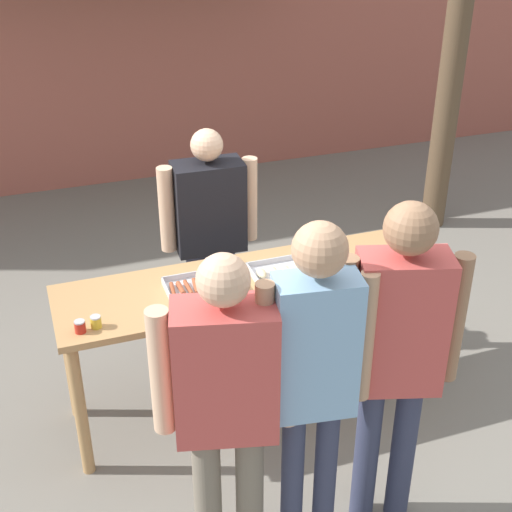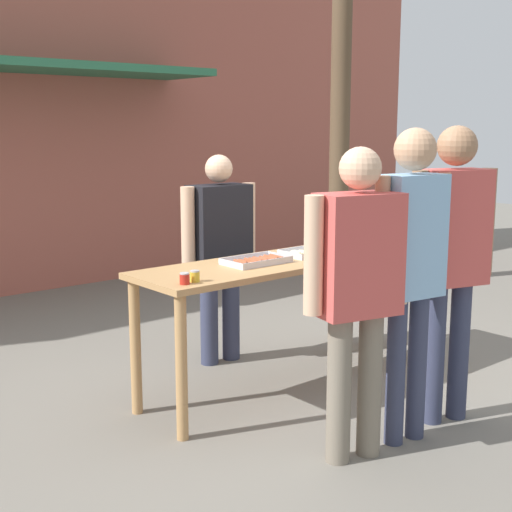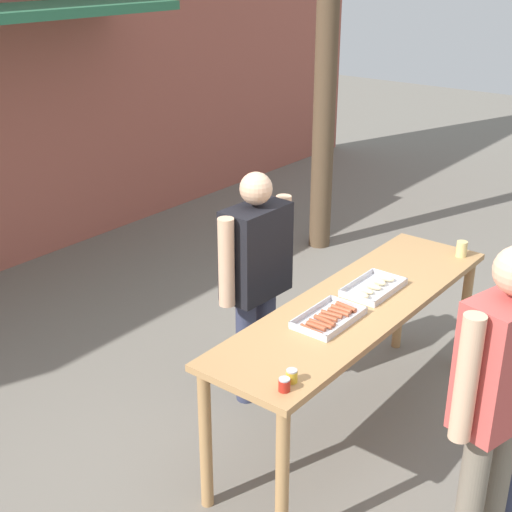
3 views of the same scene
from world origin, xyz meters
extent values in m
plane|color=slate|center=(0.00, 0.00, 0.00)|extent=(24.00, 24.00, 0.00)
cube|color=#A85647|center=(0.00, 4.00, 2.25)|extent=(12.00, 0.12, 4.50)
cube|color=#2D704C|center=(0.00, 3.45, 2.40)|extent=(3.20, 1.00, 0.08)
cube|color=tan|center=(0.00, 0.00, 0.90)|extent=(2.34, 0.64, 0.04)
cylinder|color=tan|center=(-1.11, -0.26, 0.44)|extent=(0.07, 0.07, 0.88)
cylinder|color=tan|center=(1.11, -0.26, 0.44)|extent=(0.07, 0.07, 0.88)
cylinder|color=tan|center=(-1.11, 0.26, 0.44)|extent=(0.07, 0.07, 0.88)
cylinder|color=tan|center=(1.11, 0.26, 0.44)|extent=(0.07, 0.07, 0.88)
cube|color=silver|center=(-0.32, 0.00, 0.92)|extent=(0.43, 0.25, 0.01)
cube|color=silver|center=(-0.32, -0.12, 0.95)|extent=(0.43, 0.01, 0.03)
cube|color=silver|center=(-0.32, 0.13, 0.95)|extent=(0.43, 0.01, 0.03)
cube|color=silver|center=(-0.53, 0.00, 0.95)|extent=(0.01, 0.25, 0.03)
cube|color=silver|center=(-0.11, 0.00, 0.95)|extent=(0.01, 0.25, 0.03)
cylinder|color=#A34C2D|center=(-0.50, 0.00, 0.94)|extent=(0.04, 0.15, 0.02)
cylinder|color=#A34C2D|center=(-0.45, 0.00, 0.94)|extent=(0.03, 0.12, 0.03)
cylinder|color=#A34C2D|center=(-0.41, 0.00, 0.94)|extent=(0.03, 0.15, 0.02)
cylinder|color=#A34C2D|center=(-0.37, 0.00, 0.94)|extent=(0.04, 0.15, 0.03)
cylinder|color=#A34C2D|center=(-0.32, 0.01, 0.94)|extent=(0.04, 0.12, 0.03)
cylinder|color=#A34C2D|center=(-0.28, 0.01, 0.94)|extent=(0.04, 0.13, 0.03)
cylinder|color=#A34C2D|center=(-0.23, -0.01, 0.94)|extent=(0.04, 0.13, 0.03)
cylinder|color=#A34C2D|center=(-0.19, 0.00, 0.94)|extent=(0.04, 0.13, 0.03)
cylinder|color=#A34C2D|center=(-0.15, -0.01, 0.94)|extent=(0.04, 0.14, 0.03)
cube|color=silver|center=(0.19, 0.00, 0.92)|extent=(0.42, 0.25, 0.01)
cube|color=silver|center=(0.19, -0.12, 0.95)|extent=(0.42, 0.01, 0.03)
cube|color=silver|center=(0.19, 0.12, 0.95)|extent=(0.42, 0.01, 0.03)
cube|color=silver|center=(-0.02, 0.00, 0.95)|extent=(0.01, 0.25, 0.03)
cube|color=silver|center=(0.39, 0.00, 0.95)|extent=(0.01, 0.25, 0.03)
ellipsoid|color=beige|center=(0.03, 0.00, 0.95)|extent=(0.06, 0.11, 0.04)
ellipsoid|color=beige|center=(0.11, 0.01, 0.95)|extent=(0.06, 0.10, 0.03)
ellipsoid|color=beige|center=(0.19, 0.00, 0.94)|extent=(0.06, 0.10, 0.03)
ellipsoid|color=beige|center=(0.26, 0.01, 0.95)|extent=(0.07, 0.11, 0.04)
ellipsoid|color=beige|center=(0.34, -0.01, 0.95)|extent=(0.07, 0.11, 0.04)
cylinder|color=#B22319|center=(-1.04, -0.21, 0.95)|extent=(0.06, 0.06, 0.06)
cylinder|color=#B2B2B7|center=(-1.04, -0.21, 0.98)|extent=(0.06, 0.06, 0.01)
cylinder|color=gold|center=(-0.96, -0.20, 0.95)|extent=(0.06, 0.06, 0.06)
cylinder|color=#B2B2B7|center=(-0.96, -0.20, 0.98)|extent=(0.06, 0.06, 0.01)
cylinder|color=#DBC67A|center=(1.03, -0.20, 0.97)|extent=(0.07, 0.07, 0.11)
cylinder|color=#333851|center=(-0.18, 0.73, 0.39)|extent=(0.14, 0.14, 0.77)
cylinder|color=#333851|center=(0.03, 0.72, 0.39)|extent=(0.14, 0.14, 0.77)
cube|color=black|center=(-0.07, 0.73, 1.08)|extent=(0.47, 0.27, 0.61)
sphere|color=#DBAD89|center=(-0.07, 0.73, 1.50)|extent=(0.21, 0.21, 0.21)
cylinder|color=#DBAD89|center=(-0.35, 0.74, 1.09)|extent=(0.10, 0.10, 0.58)
cylinder|color=#DBAD89|center=(0.21, 0.72, 1.09)|extent=(0.10, 0.10, 0.58)
cylinder|color=#756B5B|center=(-0.41, -1.09, 0.41)|extent=(0.13, 0.13, 0.82)
cylinder|color=#756B5B|center=(-0.61, -1.04, 0.41)|extent=(0.13, 0.13, 0.82)
cube|color=#C64C47|center=(-0.51, -1.06, 1.15)|extent=(0.49, 0.35, 0.65)
sphere|color=#DBAD89|center=(-0.51, -1.06, 1.60)|extent=(0.22, 0.22, 0.22)
cylinder|color=#DBAD89|center=(-0.25, -1.13, 1.17)|extent=(0.10, 0.10, 0.62)
cylinder|color=#DBAD89|center=(-0.78, -0.99, 1.17)|extent=(0.10, 0.10, 0.62)
cylinder|color=#333851|center=(0.40, -1.10, 0.44)|extent=(0.12, 0.12, 0.88)
cylinder|color=#333851|center=(0.23, -1.05, 0.44)|extent=(0.12, 0.12, 0.88)
cube|color=#C64C47|center=(0.32, -1.08, 1.22)|extent=(0.46, 0.34, 0.69)
sphere|color=#936B4C|center=(0.32, -1.08, 1.71)|extent=(0.24, 0.24, 0.24)
cylinder|color=#936B4C|center=(0.56, -1.15, 1.24)|extent=(0.09, 0.09, 0.66)
cylinder|color=#936B4C|center=(0.07, -1.00, 1.24)|extent=(0.09, 0.09, 0.66)
cylinder|color=#333851|center=(-0.03, -1.12, 0.43)|extent=(0.11, 0.11, 0.87)
cylinder|color=#333851|center=(-0.20, -1.09, 0.43)|extent=(0.11, 0.11, 0.87)
cube|color=#84B2DB|center=(-0.11, -1.10, 1.21)|extent=(0.39, 0.26, 0.69)
sphere|color=tan|center=(-0.11, -1.10, 1.69)|extent=(0.24, 0.24, 0.24)
cylinder|color=tan|center=(0.11, -1.14, 1.23)|extent=(0.08, 0.08, 0.65)
cylinder|color=tan|center=(-0.34, -1.07, 1.23)|extent=(0.08, 0.08, 0.65)
camera|label=1|loc=(-1.19, -3.40, 3.05)|focal=50.00mm
camera|label=2|loc=(-3.32, -3.54, 1.82)|focal=50.00mm
camera|label=3|loc=(-3.39, -1.90, 2.88)|focal=50.00mm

